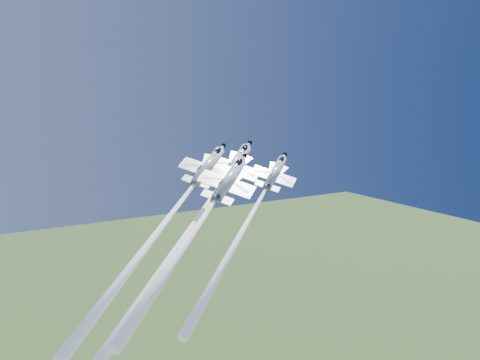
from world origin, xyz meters
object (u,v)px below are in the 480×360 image
jet_lead (191,228)px  jet_left (168,219)px  jet_right (248,220)px  jet_slot (199,224)px

jet_lead → jet_left: bearing=177.9°
jet_right → jet_slot: size_ratio=1.10×
jet_lead → jet_left: size_ratio=1.18×
jet_right → jet_slot: jet_right is taller
jet_lead → jet_right: (8.27, -5.26, 1.43)m
jet_left → jet_slot: (1.77, -8.65, 0.75)m
jet_slot → jet_lead: bearing=122.6°
jet_right → jet_slot: (-9.47, -0.20, 0.59)m
jet_right → jet_lead: bearing=-167.5°
jet_slot → jet_right: bearing=46.2°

